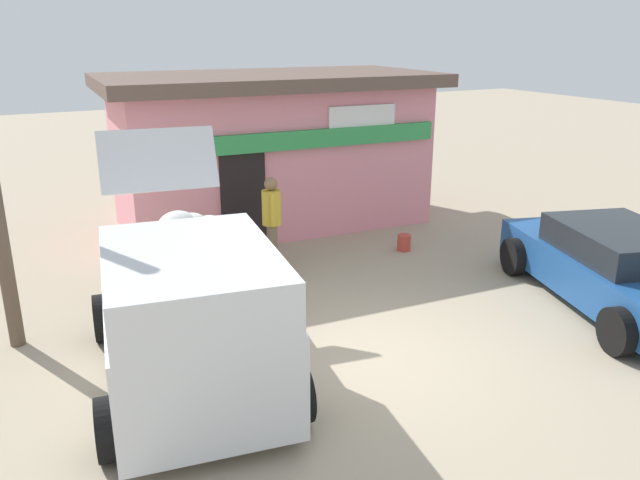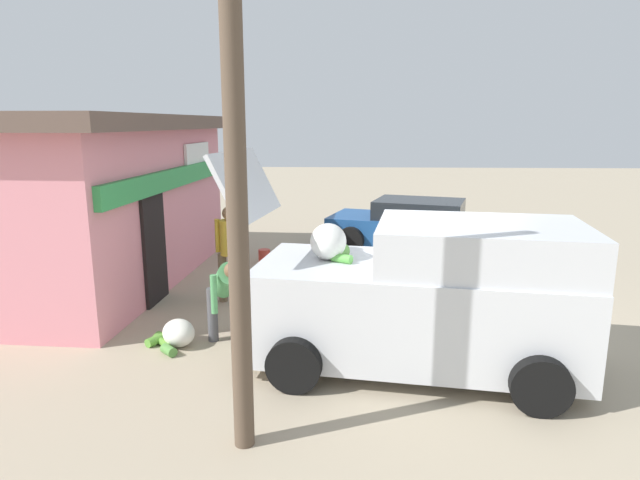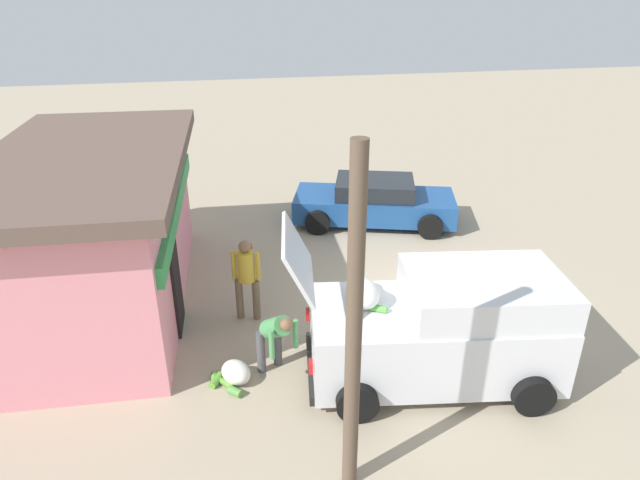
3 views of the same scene
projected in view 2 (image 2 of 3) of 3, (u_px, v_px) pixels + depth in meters
The scene contains 9 objects.
ground_plane at pixel (434, 308), 9.32m from camera, with size 60.00×60.00×0.00m, color tan.
storefront_bar at pixel (99, 198), 10.55m from camera, with size 7.24×4.02×3.28m.
delivery_van at pixel (425, 295), 6.92m from camera, with size 2.70×4.72×2.78m.
parked_sedan at pixel (419, 226), 13.41m from camera, with size 3.07×4.70×1.27m.
vendor_standing at pixel (230, 247), 9.39m from camera, with size 0.43×0.55×1.73m.
customer_bending at pixel (227, 290), 7.63m from camera, with size 0.77×0.70×1.30m.
unloaded_banana_pile at pixel (176, 334), 7.70m from camera, with size 0.84×0.81×0.38m.
paint_bucket at pixel (264, 256), 12.24m from camera, with size 0.27×0.27×0.32m, color #BF3F33.
utility_pole at pixel (237, 207), 4.86m from camera, with size 0.20×0.20×4.78m, color brown.
Camera 2 is at (-8.93, 1.59, 3.14)m, focal length 30.21 mm.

